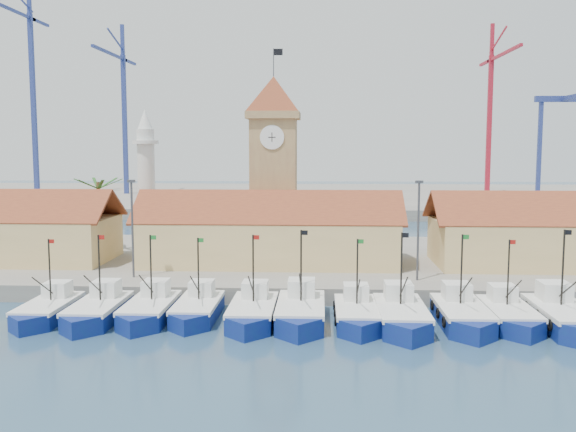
# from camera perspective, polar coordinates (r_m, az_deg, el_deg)

# --- Properties ---
(ground) EXTENTS (400.00, 400.00, 0.00)m
(ground) POSITION_cam_1_polar(r_m,az_deg,el_deg) (47.76, -3.55, -10.30)
(ground) COLOR navy
(ground) RESTS_ON ground
(quay) EXTENTS (140.00, 32.00, 1.50)m
(quay) POSITION_cam_1_polar(r_m,az_deg,el_deg) (70.85, -1.37, -4.18)
(quay) COLOR gray
(quay) RESTS_ON ground
(terminal) EXTENTS (240.00, 80.00, 2.00)m
(terminal) POSITION_cam_1_polar(r_m,az_deg,el_deg) (156.07, 0.99, 1.64)
(terminal) COLOR gray
(terminal) RESTS_ON ground
(boat_0) EXTENTS (3.22, 8.82, 6.67)m
(boat_0) POSITION_cam_1_polar(r_m,az_deg,el_deg) (54.08, -20.64, -7.96)
(boat_0) COLOR navy
(boat_0) RESTS_ON ground
(boat_1) EXTENTS (3.41, 9.35, 7.07)m
(boat_1) POSITION_cam_1_polar(r_m,az_deg,el_deg) (52.45, -16.62, -8.21)
(boat_1) COLOR navy
(boat_1) RESTS_ON ground
(boat_2) EXTENTS (3.39, 9.27, 7.02)m
(boat_2) POSITION_cam_1_polar(r_m,az_deg,el_deg) (51.74, -12.25, -8.29)
(boat_2) COLOR navy
(boat_2) RESTS_ON ground
(boat_3) EXTENTS (3.25, 8.90, 6.73)m
(boat_3) POSITION_cam_1_polar(r_m,az_deg,el_deg) (51.41, -8.10, -8.34)
(boat_3) COLOR navy
(boat_3) RESTS_ON ground
(boat_4) EXTENTS (3.45, 9.44, 7.14)m
(boat_4) POSITION_cam_1_polar(r_m,az_deg,el_deg) (49.90, -3.20, -8.68)
(boat_4) COLOR navy
(boat_4) RESTS_ON ground
(boat_5) EXTENTS (3.64, 9.98, 7.55)m
(boat_5) POSITION_cam_1_polar(r_m,az_deg,el_deg) (49.68, 1.13, -8.69)
(boat_5) COLOR navy
(boat_5) RESTS_ON ground
(boat_6) EXTENTS (3.32, 9.10, 6.88)m
(boat_6) POSITION_cam_1_polar(r_m,az_deg,el_deg) (49.62, 6.18, -8.83)
(boat_6) COLOR navy
(boat_6) RESTS_ON ground
(boat_7) EXTENTS (3.62, 9.91, 7.50)m
(boat_7) POSITION_cam_1_polar(r_m,az_deg,el_deg) (49.40, 10.09, -8.88)
(boat_7) COLOR navy
(boat_7) RESTS_ON ground
(boat_8) EXTENTS (3.52, 9.65, 7.31)m
(boat_8) POSITION_cam_1_polar(r_m,az_deg,el_deg) (50.74, 15.26, -8.63)
(boat_8) COLOR navy
(boat_8) RESTS_ON ground
(boat_9) EXTENTS (3.31, 9.08, 6.87)m
(boat_9) POSITION_cam_1_polar(r_m,az_deg,el_deg) (51.91, 19.12, -8.47)
(boat_9) COLOR navy
(boat_9) RESTS_ON ground
(boat_10) EXTENTS (3.77, 10.32, 7.81)m
(boat_10) POSITION_cam_1_polar(r_m,az_deg,el_deg) (52.37, 23.43, -8.40)
(boat_10) COLOR navy
(boat_10) RESTS_ON ground
(hall_center) EXTENTS (27.04, 10.13, 7.61)m
(hall_center) POSITION_cam_1_polar(r_m,az_deg,el_deg) (66.39, -1.63, -2.06)
(hall_center) COLOR #E2BE7C
(hall_center) RESTS_ON quay
(clock_tower) EXTENTS (5.80, 5.80, 22.70)m
(clock_tower) POSITION_cam_1_polar(r_m,az_deg,el_deg) (71.68, -1.27, 4.96)
(clock_tower) COLOR tan
(clock_tower) RESTS_ON quay
(minaret) EXTENTS (3.00, 3.00, 16.30)m
(minaret) POSITION_cam_1_polar(r_m,az_deg,el_deg) (76.31, -12.48, 3.21)
(minaret) COLOR silver
(minaret) RESTS_ON quay
(palm_tree) EXTENTS (5.60, 5.03, 8.39)m
(palm_tree) POSITION_cam_1_polar(r_m,az_deg,el_deg) (76.16, -16.44, 0.47)
(palm_tree) COLOR brown
(palm_tree) RESTS_ON quay
(lamp_posts) EXTENTS (80.70, 0.25, 9.03)m
(lamp_posts) POSITION_cam_1_polar(r_m,az_deg,el_deg) (58.11, -1.77, -0.78)
(lamp_posts) COLOR #3F3F44
(lamp_posts) RESTS_ON quay
(crane_blue_far) EXTENTS (1.00, 32.61, 48.72)m
(crane_blue_far) POSITION_cam_1_polar(r_m,az_deg,el_deg) (161.49, -21.96, 11.29)
(crane_blue_far) COLOR navy
(crane_blue_far) RESTS_ON terminal
(crane_blue_near) EXTENTS (1.00, 30.69, 40.12)m
(crane_blue_near) POSITION_cam_1_polar(r_m,az_deg,el_deg) (159.80, -14.49, 9.85)
(crane_blue_near) COLOR navy
(crane_blue_near) RESTS_ON terminal
(crane_red_right) EXTENTS (1.00, 31.99, 38.99)m
(crane_red_right) POSITION_cam_1_polar(r_m,az_deg,el_deg) (154.31, 17.65, 9.69)
(crane_red_right) COLOR #AB1A2C
(crane_red_right) RESTS_ON terminal
(gantry) EXTENTS (13.00, 22.00, 23.20)m
(gantry) POSITION_cam_1_polar(r_m,az_deg,el_deg) (162.50, 23.61, 8.03)
(gantry) COLOR navy
(gantry) RESTS_ON terminal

